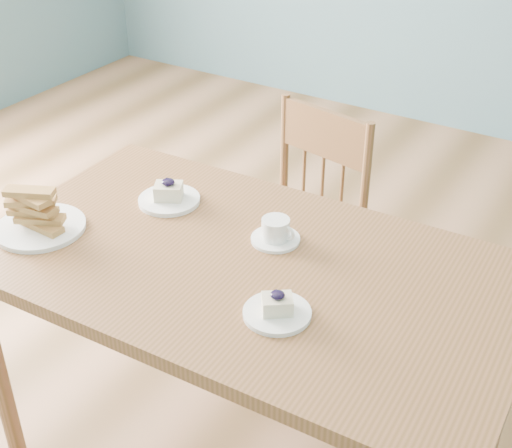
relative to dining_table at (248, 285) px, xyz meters
name	(u,v)px	position (x,y,z in m)	size (l,w,h in m)	color
dining_table	(248,285)	(0.00, 0.00, 0.00)	(1.41, 0.83, 0.74)	brown
dining_chair	(298,230)	(-0.19, 0.62, -0.23)	(0.46, 0.44, 0.86)	brown
cheesecake_plate_near	(277,309)	(0.17, -0.14, 0.09)	(0.16, 0.16, 0.07)	white
cheesecake_plate_far	(169,196)	(-0.35, 0.13, 0.09)	(0.18, 0.18, 0.07)	white
coffee_cup	(276,232)	(0.01, 0.12, 0.10)	(0.13, 0.13, 0.07)	white
biscotti_plate	(38,216)	(-0.56, -0.17, 0.12)	(0.24, 0.24, 0.13)	white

